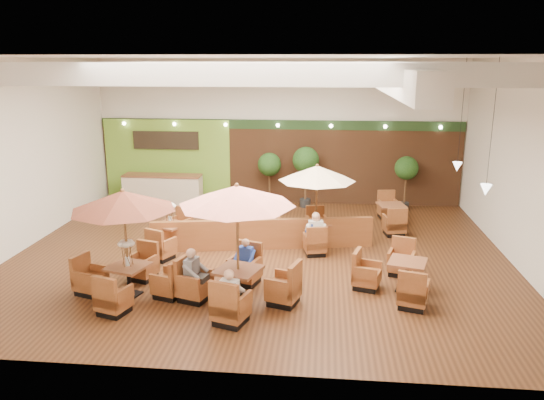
# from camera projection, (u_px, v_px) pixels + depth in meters

# --- Properties ---
(room) EXTENTS (14.04, 14.00, 5.52)m
(room) POSITION_uv_depth(u_px,v_px,m) (273.00, 124.00, 15.50)
(room) COLOR #381E0F
(room) RESTS_ON ground
(service_counter) EXTENTS (3.00, 0.75, 1.18)m
(service_counter) POSITION_uv_depth(u_px,v_px,m) (163.00, 190.00, 20.46)
(service_counter) COLOR beige
(service_counter) RESTS_ON ground
(booth_divider) EXTENTS (6.48, 1.36, 0.91)m
(booth_divider) POSITION_uv_depth(u_px,v_px,m) (263.00, 234.00, 15.63)
(booth_divider) COLOR brown
(booth_divider) RESTS_ON ground
(table_0) EXTENTS (2.69, 2.69, 2.62)m
(table_0) POSITION_uv_depth(u_px,v_px,m) (125.00, 224.00, 12.17)
(table_0) COLOR brown
(table_0) RESTS_ON ground
(table_1) EXTENTS (2.92, 2.92, 2.83)m
(table_1) POSITION_uv_depth(u_px,v_px,m) (237.00, 223.00, 11.79)
(table_1) COLOR brown
(table_1) RESTS_ON ground
(table_2) EXTENTS (2.41, 2.52, 2.49)m
(table_2) POSITION_uv_depth(u_px,v_px,m) (315.00, 187.00, 15.68)
(table_2) COLOR brown
(table_2) RESTS_ON ground
(table_3) EXTENTS (1.13, 2.72, 1.53)m
(table_3) POSITION_uv_depth(u_px,v_px,m) (171.00, 232.00, 15.68)
(table_3) COLOR brown
(table_3) RESTS_ON ground
(table_4) EXTENTS (1.87, 2.69, 0.96)m
(table_4) POSITION_uv_depth(u_px,v_px,m) (395.00, 276.00, 12.85)
(table_4) COLOR brown
(table_4) RESTS_ON ground
(table_5) EXTENTS (1.00, 2.65, 0.96)m
(table_5) POSITION_uv_depth(u_px,v_px,m) (391.00, 216.00, 17.80)
(table_5) COLOR brown
(table_5) RESTS_ON ground
(topiary_0) EXTENTS (0.89, 0.89, 2.06)m
(topiary_0) POSITION_uv_depth(u_px,v_px,m) (269.00, 167.00, 20.01)
(topiary_0) COLOR black
(topiary_0) RESTS_ON ground
(topiary_1) EXTENTS (0.99, 0.99, 2.31)m
(topiary_1) POSITION_uv_depth(u_px,v_px,m) (306.00, 162.00, 19.84)
(topiary_1) COLOR black
(topiary_1) RESTS_ON ground
(topiary_2) EXTENTS (0.87, 0.87, 2.02)m
(topiary_2) POSITION_uv_depth(u_px,v_px,m) (406.00, 170.00, 19.53)
(topiary_2) COLOR black
(topiary_2) RESTS_ON ground
(diner_0) EXTENTS (0.41, 0.35, 0.79)m
(diner_0) POSITION_uv_depth(u_px,v_px,m) (230.00, 290.00, 11.08)
(diner_0) COLOR silver
(diner_0) RESTS_ON ground
(diner_1) EXTENTS (0.38, 0.34, 0.71)m
(diner_1) POSITION_uv_depth(u_px,v_px,m) (245.00, 256.00, 13.08)
(diner_1) COLOR #2745AC
(diner_1) RESTS_ON ground
(diner_2) EXTENTS (0.39, 0.43, 0.80)m
(diner_2) POSITION_uv_depth(u_px,v_px,m) (194.00, 270.00, 12.18)
(diner_2) COLOR slate
(diner_2) RESTS_ON ground
(diner_3) EXTENTS (0.40, 0.37, 0.74)m
(diner_3) POSITION_uv_depth(u_px,v_px,m) (315.00, 230.00, 15.07)
(diner_3) COLOR #2745AC
(diner_3) RESTS_ON ground
(diner_4) EXTENTS (0.43, 0.36, 0.82)m
(diner_4) POSITION_uv_depth(u_px,v_px,m) (315.00, 229.00, 15.06)
(diner_4) COLOR silver
(diner_4) RESTS_ON ground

